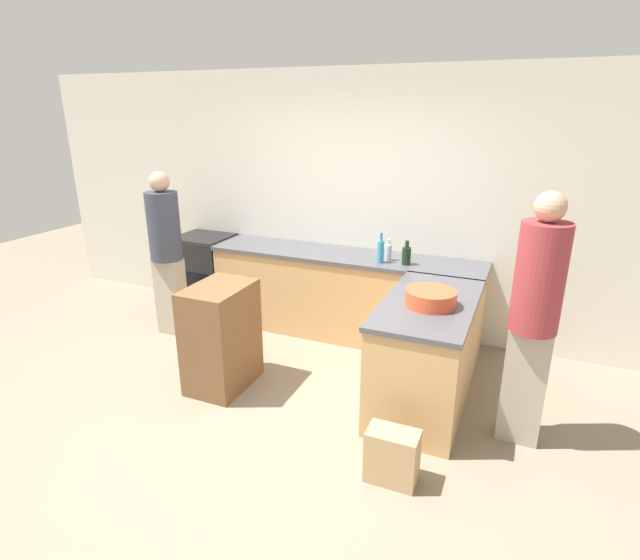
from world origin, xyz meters
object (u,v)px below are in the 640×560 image
object	(u,v)px
wine_bottle_dark	(406,255)
person_at_peninsula	(534,313)
dish_soap_bottle	(381,251)
person_by_range	(166,249)
range_oven	(206,273)
island_table	(221,337)
vinegar_bottle_clear	(388,252)
mixing_bowl	(431,298)
paper_bag	(392,456)

from	to	relation	value
wine_bottle_dark	person_at_peninsula	size ratio (longest dim) A/B	0.13
dish_soap_bottle	person_by_range	world-z (taller)	person_by_range
range_oven	dish_soap_bottle	distance (m)	2.25
island_table	person_at_peninsula	xyz separation A→B (m)	(2.41, 0.21, 0.54)
range_oven	person_at_peninsula	xyz separation A→B (m)	(3.57, -1.18, 0.55)
island_table	vinegar_bottle_clear	size ratio (longest dim) A/B	4.30
range_oven	vinegar_bottle_clear	distance (m)	2.29
dish_soap_bottle	person_by_range	bearing A→B (deg)	-165.62
island_table	mixing_bowl	xyz separation A→B (m)	(1.69, 0.33, 0.50)
mixing_bowl	vinegar_bottle_clear	bearing A→B (deg)	121.33
mixing_bowl	dish_soap_bottle	world-z (taller)	dish_soap_bottle
person_by_range	paper_bag	world-z (taller)	person_by_range
range_oven	person_by_range	bearing A→B (deg)	-85.80
wine_bottle_dark	dish_soap_bottle	distance (m)	0.25
vinegar_bottle_clear	mixing_bowl	bearing A→B (deg)	-58.67
island_table	dish_soap_bottle	xyz separation A→B (m)	(1.02, 1.25, 0.55)
wine_bottle_dark	dish_soap_bottle	size ratio (longest dim) A/B	0.79
island_table	dish_soap_bottle	size ratio (longest dim) A/B	3.08
wine_bottle_dark	person_by_range	bearing A→B (deg)	-166.18
person_by_range	wine_bottle_dark	bearing A→B (deg)	13.82
wine_bottle_dark	dish_soap_bottle	xyz separation A→B (m)	(-0.24, -0.04, 0.03)
mixing_bowl	island_table	bearing A→B (deg)	-168.93
vinegar_bottle_clear	wine_bottle_dark	distance (m)	0.20
range_oven	island_table	distance (m)	1.81
wine_bottle_dark	person_by_range	world-z (taller)	person_by_range
wine_bottle_dark	person_at_peninsula	world-z (taller)	person_at_peninsula
vinegar_bottle_clear	dish_soap_bottle	xyz separation A→B (m)	(-0.05, -0.10, 0.03)
range_oven	wine_bottle_dark	world-z (taller)	wine_bottle_dark
vinegar_bottle_clear	person_at_peninsula	xyz separation A→B (m)	(1.34, -1.14, 0.02)
range_oven	island_table	world-z (taller)	island_table
mixing_bowl	paper_bag	size ratio (longest dim) A/B	1.04
island_table	paper_bag	distance (m)	1.80
island_table	vinegar_bottle_clear	world-z (taller)	vinegar_bottle_clear
island_table	person_at_peninsula	bearing A→B (deg)	5.01
vinegar_bottle_clear	person_by_range	distance (m)	2.27
wine_bottle_dark	paper_bag	distance (m)	2.08
person_at_peninsula	wine_bottle_dark	bearing A→B (deg)	136.85
range_oven	vinegar_bottle_clear	bearing A→B (deg)	-1.14
person_by_range	person_at_peninsula	size ratio (longest dim) A/B	0.94
island_table	mixing_bowl	size ratio (longest dim) A/B	2.40
vinegar_bottle_clear	wine_bottle_dark	bearing A→B (deg)	-18.16
mixing_bowl	dish_soap_bottle	xyz separation A→B (m)	(-0.67, 0.92, 0.06)
range_oven	island_table	bearing A→B (deg)	-50.28
island_table	person_by_range	size ratio (longest dim) A/B	0.53
dish_soap_bottle	paper_bag	distance (m)	2.11
dish_soap_bottle	person_at_peninsula	xyz separation A→B (m)	(1.39, -1.04, -0.01)
island_table	dish_soap_bottle	bearing A→B (deg)	50.82
vinegar_bottle_clear	person_by_range	size ratio (longest dim) A/B	0.12
range_oven	paper_bag	xyz separation A→B (m)	(2.84, -1.98, -0.27)
wine_bottle_dark	person_by_range	xyz separation A→B (m)	(-2.37, -0.58, -0.05)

